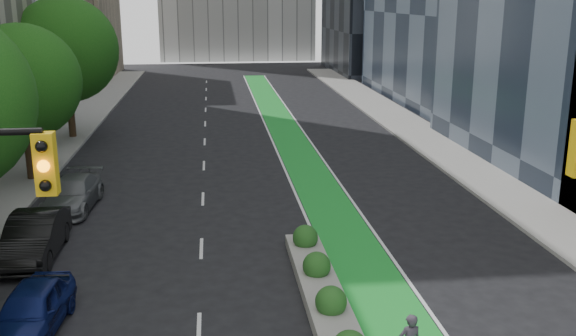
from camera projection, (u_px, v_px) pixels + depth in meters
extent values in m
cube|color=gray|center=(32.00, 165.00, 34.85)|extent=(3.60, 90.00, 0.15)
cube|color=gray|center=(450.00, 153.00, 37.55)|extent=(3.60, 90.00, 0.15)
cube|color=green|center=(290.00, 140.00, 41.36)|extent=(2.20, 70.00, 0.01)
cylinder|color=black|center=(28.00, 137.00, 31.51)|extent=(0.44, 0.44, 4.48)
sphere|color=#134E10|center=(22.00, 82.00, 30.81)|extent=(5.60, 5.60, 5.60)
cylinder|color=black|center=(70.00, 99.00, 41.01)|extent=(0.44, 0.44, 5.15)
sphere|color=#134E10|center=(65.00, 50.00, 40.21)|extent=(6.60, 6.60, 6.60)
cube|color=gold|center=(46.00, 164.00, 10.57)|extent=(0.34, 0.28, 1.05)
sphere|color=orange|center=(43.00, 166.00, 10.42)|extent=(0.20, 0.20, 0.20)
cube|color=gray|center=(325.00, 300.00, 19.04)|extent=(1.20, 10.00, 0.40)
sphere|color=#194C19|center=(331.00, 302.00, 17.97)|extent=(0.90, 0.90, 0.90)
sphere|color=#194C19|center=(317.00, 266.00, 20.36)|extent=(0.90, 0.90, 0.90)
sphere|color=#194C19|center=(305.00, 237.00, 22.76)|extent=(0.90, 0.90, 0.90)
imported|color=#0D174F|center=(31.00, 310.00, 17.42)|extent=(1.90, 4.08, 1.35)
imported|color=black|center=(34.00, 237.00, 22.50)|extent=(1.66, 4.71, 1.55)
imported|color=#5A5D60|center=(73.00, 194.00, 27.72)|extent=(2.22, 4.80, 1.36)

